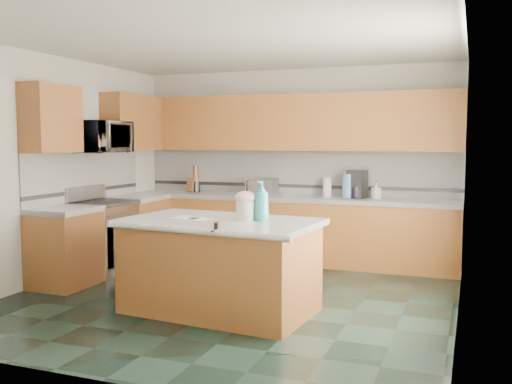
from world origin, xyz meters
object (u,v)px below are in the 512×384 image
at_px(treat_jar, 245,210).
at_px(island_top, 219,222).
at_px(knife_block, 192,185).
at_px(toaster_oven, 262,186).
at_px(coffee_maker, 357,184).
at_px(soap_bottle_island, 262,201).
at_px(island_base, 220,269).

bearing_deg(treat_jar, island_top, -149.71).
relative_size(knife_block, toaster_oven, 0.51).
bearing_deg(coffee_maker, treat_jar, -91.84).
relative_size(soap_bottle_island, toaster_oven, 0.94).
relative_size(island_top, coffee_maker, 5.02).
distance_m(treat_jar, toaster_oven, 2.63).
bearing_deg(knife_block, island_top, -50.07).
relative_size(island_base, coffee_maker, 4.75).
xyz_separation_m(treat_jar, coffee_maker, (0.59, 2.54, 0.09)).
distance_m(island_top, soap_bottle_island, 0.47).
bearing_deg(knife_block, toaster_oven, 7.43).
distance_m(soap_bottle_island, toaster_oven, 2.64).
height_order(soap_bottle_island, knife_block, soap_bottle_island).
xyz_separation_m(soap_bottle_island, toaster_oven, (-0.91, 2.47, -0.07)).
distance_m(toaster_oven, coffee_maker, 1.36).
relative_size(island_top, toaster_oven, 4.62).
xyz_separation_m(knife_block, coffee_maker, (2.48, 0.03, 0.08)).
bearing_deg(toaster_oven, soap_bottle_island, -69.36).
height_order(treat_jar, soap_bottle_island, soap_bottle_island).
xyz_separation_m(island_base, toaster_oven, (-0.50, 2.55, 0.61)).
bearing_deg(island_top, knife_block, 127.69).
bearing_deg(toaster_oven, island_top, -78.50).
xyz_separation_m(treat_jar, soap_bottle_island, (0.15, 0.04, 0.10)).
distance_m(soap_bottle_island, knife_block, 3.20).
bearing_deg(soap_bottle_island, toaster_oven, 117.34).
distance_m(treat_jar, coffee_maker, 2.61).
bearing_deg(treat_jar, coffee_maker, 99.38).
distance_m(treat_jar, knife_block, 3.14).
relative_size(treat_jar, knife_block, 0.92).
height_order(island_base, knife_block, knife_block).
distance_m(island_base, coffee_maker, 2.80).
xyz_separation_m(knife_block, toaster_oven, (1.12, 0.00, 0.01)).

